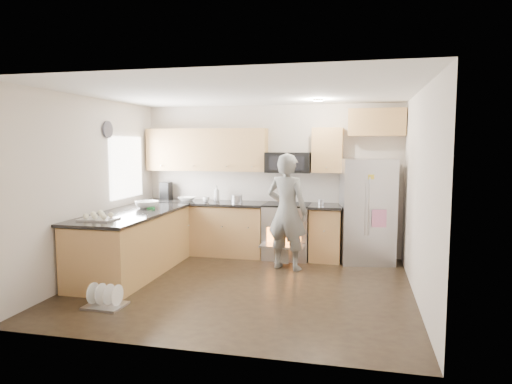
% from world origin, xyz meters
% --- Properties ---
extents(ground, '(4.50, 4.50, 0.00)m').
position_xyz_m(ground, '(0.00, 0.00, 0.00)').
color(ground, black).
rests_on(ground, ground).
extents(room_shell, '(4.54, 4.04, 2.62)m').
position_xyz_m(room_shell, '(-0.04, 0.02, 1.67)').
color(room_shell, beige).
rests_on(room_shell, ground).
extents(back_cabinet_run, '(4.45, 0.64, 2.50)m').
position_xyz_m(back_cabinet_run, '(-0.59, 1.75, 0.96)').
color(back_cabinet_run, '#B58D48').
rests_on(back_cabinet_run, ground).
extents(peninsula, '(0.96, 2.36, 1.04)m').
position_xyz_m(peninsula, '(-1.75, 0.25, 0.47)').
color(peninsula, '#B58D48').
rests_on(peninsula, ground).
extents(stove_range, '(0.76, 0.97, 1.79)m').
position_xyz_m(stove_range, '(0.35, 1.69, 0.68)').
color(stove_range, '#B7B7BC').
rests_on(stove_range, ground).
extents(refrigerator, '(0.93, 0.78, 1.69)m').
position_xyz_m(refrigerator, '(1.66, 1.70, 0.85)').
color(refrigerator, '#B7B7BC').
rests_on(refrigerator, ground).
extents(person, '(0.75, 0.60, 1.79)m').
position_xyz_m(person, '(0.46, 1.01, 0.90)').
color(person, slate).
rests_on(person, ground).
extents(dish_rack, '(0.46, 0.38, 0.28)m').
position_xyz_m(dish_rack, '(-1.39, -1.13, 0.08)').
color(dish_rack, '#B7B7BC').
rests_on(dish_rack, ground).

